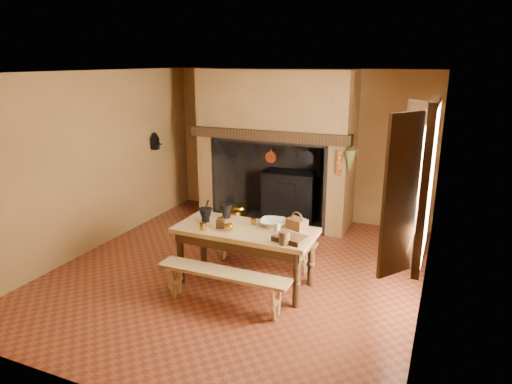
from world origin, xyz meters
TOP-DOWN VIEW (x-y plane):
  - floor at (0.00, 0.00)m, footprint 5.50×5.50m
  - ceiling at (0.00, 0.00)m, footprint 5.50×5.50m
  - back_wall at (0.00, 2.75)m, footprint 5.00×0.02m
  - wall_left at (-2.50, 0.00)m, footprint 0.02×5.50m
  - wall_right at (2.50, 0.00)m, footprint 0.02×5.50m
  - wall_front at (0.00, -2.75)m, footprint 5.00×0.02m
  - chimney_breast at (-0.30, 2.31)m, footprint 2.95×0.96m
  - iron_range at (-0.04, 2.45)m, footprint 1.12×0.55m
  - hearth_pans at (-1.05, 2.22)m, footprint 0.51×0.62m
  - hanging_pans at (-0.34, 1.81)m, footprint 1.92×0.29m
  - onion_string at (1.00, 1.79)m, footprint 0.12×0.10m
  - herb_bunch at (1.18, 1.79)m, footprint 0.20×0.20m
  - window at (2.35, -0.40)m, footprint 0.39×1.75m
  - wall_coffee_mill at (-2.42, 1.55)m, footprint 0.23×0.16m
  - work_table at (0.26, -0.29)m, footprint 1.86×0.83m
  - bench_front at (0.26, -0.95)m, footprint 1.70×0.30m
  - bench_back at (0.26, 0.33)m, footprint 1.60×0.28m
  - mortar_large at (-0.16, -0.01)m, footprint 0.20×0.20m
  - mortar_small at (-0.35, -0.26)m, footprint 0.19×0.19m
  - coffee_grinder at (-0.05, -0.40)m, footprint 0.16×0.14m
  - brass_mug_a at (-0.22, -0.56)m, footprint 0.10×0.10m
  - brass_mug_b at (0.30, -0.12)m, footprint 0.09×0.09m
  - mixing_bowl at (0.57, -0.06)m, footprint 0.41×0.41m
  - stoneware_crock at (0.92, -0.60)m, footprint 0.16×0.16m
  - glass_jar at (0.71, -0.29)m, footprint 0.10×0.10m
  - wicker_basket at (0.90, -0.04)m, footprint 0.30×0.26m
  - wooden_tray at (0.95, -0.48)m, footprint 0.43×0.34m
  - brass_cup at (0.10, -0.45)m, footprint 0.15×0.15m

SIDE VIEW (x-z plane):
  - floor at x=0.00m, z-range 0.00..0.00m
  - hearth_pans at x=-1.05m, z-range -0.01..0.19m
  - bench_back at x=0.26m, z-range 0.11..0.56m
  - bench_front at x=0.26m, z-range 0.12..0.60m
  - iron_range at x=-0.04m, z-range -0.32..1.28m
  - work_table at x=0.26m, z-range 0.28..1.08m
  - wooden_tray at x=0.95m, z-range 0.81..0.87m
  - brass_mug_b at x=0.30m, z-range 0.81..0.89m
  - mixing_bowl at x=0.57m, z-range 0.81..0.89m
  - brass_cup at x=0.10m, z-range 0.81..0.90m
  - brass_mug_a at x=-0.22m, z-range 0.81..0.90m
  - coffee_grinder at x=-0.05m, z-range 0.79..0.96m
  - glass_jar at x=0.71m, z-range 0.81..0.95m
  - wicker_basket at x=0.90m, z-range 0.77..1.00m
  - stoneware_crock at x=0.92m, z-range 0.81..0.97m
  - mortar_small at x=-0.35m, z-range 0.75..1.07m
  - mortar_large at x=-0.16m, z-range 0.75..1.09m
  - onion_string at x=1.00m, z-range 1.10..1.56m
  - hanging_pans at x=-0.34m, z-range 1.23..1.50m
  - herb_bunch at x=1.18m, z-range 1.21..1.56m
  - back_wall at x=0.00m, z-range 0.00..2.80m
  - wall_left at x=-2.50m, z-range 0.00..2.80m
  - wall_right at x=2.50m, z-range 0.00..2.80m
  - wall_front at x=0.00m, z-range 0.00..2.80m
  - wall_coffee_mill at x=-2.42m, z-range 1.36..1.67m
  - window at x=2.35m, z-range 0.82..2.58m
  - chimney_breast at x=-0.30m, z-range 0.41..3.21m
  - ceiling at x=0.00m, z-range 2.80..2.80m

